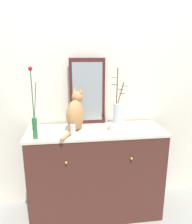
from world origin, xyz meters
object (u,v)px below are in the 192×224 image
at_px(sideboard, 96,172).
at_px(vase_glass_clear, 118,112).
at_px(candle_pillar, 73,131).
at_px(cat_sitting, 75,113).
at_px(vase_slim_green, 34,119).
at_px(mirror_leaning, 87,92).
at_px(bowl_porcelain, 118,126).

relative_size(sideboard, vase_glass_clear, 2.52).
height_order(sideboard, candle_pillar, candle_pillar).
bearing_deg(cat_sitting, candle_pillar, -100.71).
bearing_deg(vase_slim_green, cat_sitting, 26.76).
height_order(vase_slim_green, candle_pillar, vase_slim_green).
bearing_deg(cat_sitting, vase_glass_clear, -5.80).
xyz_separation_m(sideboard, candle_pillar, (-0.23, -0.14, 0.52)).
bearing_deg(candle_pillar, mirror_leaning, 64.82).
bearing_deg(vase_slim_green, sideboard, 15.45).
xyz_separation_m(sideboard, cat_sitting, (-0.20, 0.03, 0.64)).
distance_m(sideboard, candle_pillar, 0.59).
distance_m(cat_sitting, vase_slim_green, 0.40).
distance_m(bowl_porcelain, vase_glass_clear, 0.15).
bearing_deg(bowl_porcelain, vase_slim_green, -169.93).
height_order(cat_sitting, bowl_porcelain, cat_sitting).
height_order(mirror_leaning, vase_slim_green, mirror_leaning).
distance_m(bowl_porcelain, candle_pillar, 0.46).
height_order(vase_slim_green, vase_glass_clear, vase_slim_green).
bearing_deg(bowl_porcelain, mirror_leaning, 140.58).
height_order(sideboard, bowl_porcelain, bowl_porcelain).
xyz_separation_m(mirror_leaning, bowl_porcelain, (0.28, -0.23, -0.31)).
bearing_deg(mirror_leaning, sideboard, -73.81).
height_order(mirror_leaning, candle_pillar, mirror_leaning).
bearing_deg(vase_glass_clear, cat_sitting, 174.20).
bearing_deg(vase_slim_green, bowl_porcelain, 10.07).
distance_m(cat_sitting, candle_pillar, 0.21).
bearing_deg(sideboard, cat_sitting, 171.99).
relative_size(vase_slim_green, bowl_porcelain, 3.26).
distance_m(cat_sitting, bowl_porcelain, 0.44).
bearing_deg(vase_slim_green, candle_pillar, 1.91).
bearing_deg(sideboard, vase_glass_clear, -3.78).
distance_m(sideboard, vase_slim_green, 0.86).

